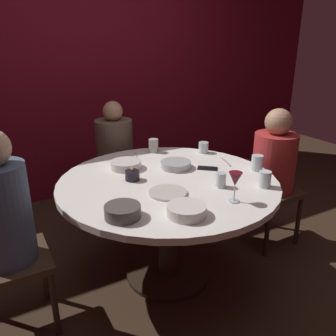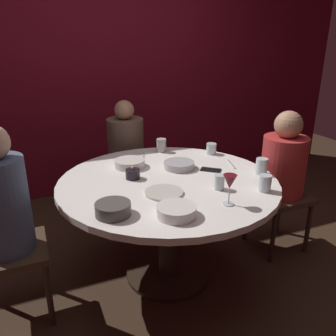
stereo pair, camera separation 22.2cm
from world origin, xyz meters
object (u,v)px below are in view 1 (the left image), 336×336
object	(u,v)px
dinner_plate	(168,193)
cup_by_right_diner	(221,180)
cup_center_front	(204,147)
cup_near_candle	(154,146)
wine_glass	(235,180)
cell_phone	(207,168)
bowl_salad_center	(187,210)
bowl_small_white	(126,165)
seated_diner_left	(3,215)
cup_far_edge	(265,179)
bowl_serving_large	(176,165)
cup_by_left_diner	(257,163)
seated_diner_back	(115,148)
bowl_sauce_side	(123,211)
dining_table	(168,199)
seated_diner_right	(274,162)
candle_holder	(132,175)

from	to	relation	value
dinner_plate	cup_by_right_diner	xyz separation A→B (m)	(0.34, -0.07, 0.04)
cup_center_front	cup_near_candle	bearing A→B (deg)	148.46
wine_glass	dinner_plate	distance (m)	0.41
cell_phone	cup_near_candle	bearing A→B (deg)	56.96
bowl_salad_center	bowl_small_white	size ratio (longest dim) A/B	0.96
bowl_small_white	cup_by_right_diner	world-z (taller)	cup_by_right_diner
seated_diner_left	cup_far_edge	xyz separation A→B (m)	(1.46, -0.39, 0.06)
dinner_plate	cell_phone	world-z (taller)	dinner_plate
dinner_plate	bowl_serving_large	size ratio (longest dim) A/B	1.06
bowl_small_white	cup_far_edge	world-z (taller)	cup_far_edge
bowl_salad_center	cup_by_left_diner	size ratio (longest dim) A/B	1.92
seated_diner_back	bowl_serving_large	world-z (taller)	seated_diner_back
seated_diner_left	seated_diner_back	world-z (taller)	seated_diner_left
bowl_salad_center	bowl_sauce_side	bearing A→B (deg)	154.99
dining_table	cup_by_left_diner	world-z (taller)	cup_by_left_diner
seated_diner_right	candle_holder	bearing A→B (deg)	-5.19
dining_table	cup_center_front	bearing A→B (deg)	34.38
bowl_serving_large	bowl_small_white	size ratio (longest dim) A/B	1.00
candle_holder	wine_glass	world-z (taller)	wine_glass
bowl_sauce_side	cup_far_edge	xyz separation A→B (m)	(0.92, -0.06, 0.02)
seated_diner_right	bowl_serving_large	xyz separation A→B (m)	(-0.80, 0.16, 0.07)
bowl_sauce_side	cup_center_front	world-z (taller)	cup_center_front
seated_diner_right	bowl_small_white	world-z (taller)	seated_diner_right
seated_diner_left	cup_by_left_diner	xyz separation A→B (m)	(1.62, -0.15, 0.06)
bowl_salad_center	cup_by_right_diner	distance (m)	0.43
seated_diner_left	dining_table	bearing A→B (deg)	0.00
bowl_sauce_side	dining_table	bearing A→B (deg)	36.57
dinner_plate	bowl_sauce_side	size ratio (longest dim) A/B	1.22
seated_diner_left	dinner_plate	size ratio (longest dim) A/B	5.23
cell_phone	dining_table	bearing A→B (deg)	136.63
bowl_sauce_side	cup_by_left_diner	distance (m)	1.09
dinner_plate	cup_by_left_diner	bearing A→B (deg)	3.22
bowl_small_white	cup_far_edge	distance (m)	0.96
dinner_plate	seated_diner_left	bearing A→B (deg)	167.67
seated_diner_back	cup_far_edge	xyz separation A→B (m)	(0.47, -1.38, 0.10)
wine_glass	cup_near_candle	distance (m)	1.04
cup_by_left_diner	cup_center_front	bearing A→B (deg)	100.89
dinner_plate	bowl_small_white	world-z (taller)	bowl_small_white
dinner_plate	cup_near_candle	world-z (taller)	cup_near_candle
cup_far_edge	bowl_sauce_side	bearing A→B (deg)	176.32
candle_holder	cup_by_left_diner	bearing A→B (deg)	-17.16
dining_table	cup_by_left_diner	size ratio (longest dim) A/B	13.17
bowl_small_white	cup_by_left_diner	distance (m)	0.92
bowl_salad_center	cup_near_candle	world-z (taller)	cup_near_candle
cup_near_candle	cup_center_front	world-z (taller)	cup_near_candle
cup_by_left_diner	cup_center_front	world-z (taller)	cup_by_left_diner
seated_diner_right	cup_center_front	distance (m)	0.56
cup_by_left_diner	bowl_small_white	bearing A→B (deg)	148.68
bowl_salad_center	cup_by_left_diner	world-z (taller)	cup_by_left_diner
cup_by_right_diner	seated_diner_back	bearing A→B (deg)	100.29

